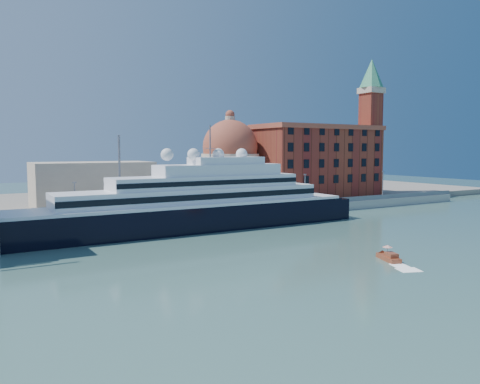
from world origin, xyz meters
TOP-DOWN VIEW (x-y plane):
  - ground at (0.00, 0.00)m, footprint 400.00×400.00m
  - quay at (0.00, 34.00)m, footprint 180.00×10.00m
  - land at (0.00, 75.00)m, footprint 260.00×72.00m
  - quay_fence at (0.00, 29.50)m, footprint 180.00×0.10m
  - superyacht at (-11.25, 23.00)m, footprint 88.42×12.26m
  - water_taxi at (7.27, -18.57)m, footprint 3.45×5.47m
  - warehouse at (52.00, 52.00)m, footprint 43.00×19.00m
  - campanile at (76.00, 52.00)m, footprint 8.40×8.40m
  - church at (6.39, 57.72)m, footprint 66.00×18.00m
  - lamp_posts at (-12.67, 32.27)m, footprint 120.80×2.40m

SIDE VIEW (x-z plane):
  - ground at x=0.00m, z-range 0.00..0.00m
  - water_taxi at x=7.27m, z-range -0.64..1.82m
  - land at x=0.00m, z-range 0.00..2.00m
  - quay at x=0.00m, z-range 0.00..2.50m
  - quay_fence at x=0.00m, z-range 2.50..3.70m
  - superyacht at x=-11.25m, z-range -8.65..17.77m
  - lamp_posts at x=-12.67m, z-range 0.84..18.84m
  - church at x=6.39m, z-range -1.84..23.66m
  - warehouse at x=52.00m, z-range 2.16..25.41m
  - campanile at x=76.00m, z-range 5.26..52.26m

